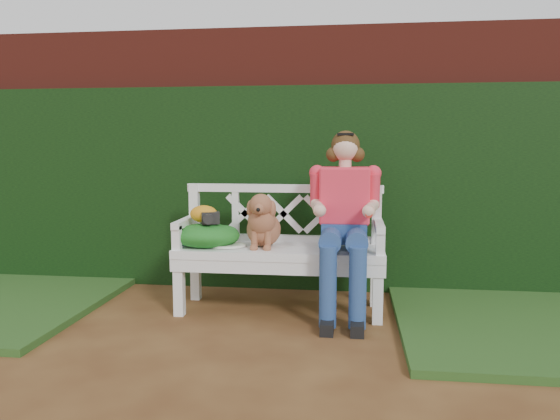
# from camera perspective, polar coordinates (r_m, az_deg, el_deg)

# --- Properties ---
(ground) EXTENTS (60.00, 60.00, 0.00)m
(ground) POSITION_cam_1_polar(r_m,az_deg,el_deg) (3.23, -7.24, -15.38)
(ground) COLOR #4A2814
(brick_wall) EXTENTS (10.00, 0.30, 2.20)m
(brick_wall) POSITION_cam_1_polar(r_m,az_deg,el_deg) (4.86, -1.73, 5.42)
(brick_wall) COLOR maroon
(brick_wall) RESTS_ON ground
(ivy_hedge) EXTENTS (10.00, 0.18, 1.70)m
(ivy_hedge) POSITION_cam_1_polar(r_m,az_deg,el_deg) (4.65, -2.15, 2.28)
(ivy_hedge) COLOR #14340D
(ivy_hedge) RESTS_ON ground
(garden_bench) EXTENTS (1.65, 0.81, 0.48)m
(garden_bench) POSITION_cam_1_polar(r_m,az_deg,el_deg) (4.04, 0.00, -7.20)
(garden_bench) COLOR white
(garden_bench) RESTS_ON ground
(seated_woman) EXTENTS (0.70, 0.82, 1.25)m
(seated_woman) POSITION_cam_1_polar(r_m,az_deg,el_deg) (3.91, 6.72, -1.93)
(seated_woman) COLOR #CD2C49
(seated_woman) RESTS_ON ground
(dog) EXTENTS (0.38, 0.44, 0.40)m
(dog) POSITION_cam_1_polar(r_m,az_deg,el_deg) (3.95, -1.78, -1.01)
(dog) COLOR #BA7645
(dog) RESTS_ON garden_bench
(tennis_racket) EXTENTS (0.60, 0.39, 0.03)m
(tennis_racket) POSITION_cam_1_polar(r_m,az_deg,el_deg) (4.01, -6.04, -3.65)
(tennis_racket) COLOR silver
(tennis_racket) RESTS_ON garden_bench
(green_bag) EXTENTS (0.54, 0.45, 0.17)m
(green_bag) POSITION_cam_1_polar(r_m,az_deg,el_deg) (4.02, -7.75, -2.60)
(green_bag) COLOR #17841A
(green_bag) RESTS_ON garden_bench
(camera_item) EXTENTS (0.15, 0.13, 0.09)m
(camera_item) POSITION_cam_1_polar(r_m,az_deg,el_deg) (3.99, -7.29, -0.81)
(camera_item) COLOR black
(camera_item) RESTS_ON green_bag
(baseball_glove) EXTENTS (0.24, 0.20, 0.13)m
(baseball_glove) POSITION_cam_1_polar(r_m,az_deg,el_deg) (4.04, -7.97, -0.42)
(baseball_glove) COLOR orange
(baseball_glove) RESTS_ON green_bag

